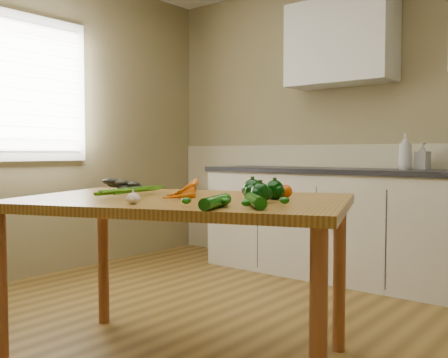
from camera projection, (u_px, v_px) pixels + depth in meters
room at (165, 109)px, 2.48m from camera, size 4.04×5.04×2.64m
counter_run at (367, 225)px, 3.96m from camera, size 2.84×0.64×1.14m
upper_cabinets at (415, 31)px, 3.79m from camera, size 2.15×0.35×0.70m
window_blinds at (32, 88)px, 4.03m from camera, size 0.08×0.98×1.18m
table at (183, 217)px, 2.36m from camera, size 1.77×1.46×0.81m
soap_bottle_a at (405, 151)px, 3.81m from camera, size 0.14×0.14×0.28m
soap_bottle_b at (423, 156)px, 3.82m from camera, size 0.11×0.11×0.20m
carrot_bunch at (169, 189)px, 2.38m from camera, size 0.34×0.30×0.08m
leafy_greens at (127, 181)px, 2.81m from camera, size 0.22×0.20×0.11m
garlic_bulb at (133, 198)px, 2.06m from camera, size 0.06×0.06×0.05m
pepper_a at (252, 189)px, 2.26m from camera, size 0.09×0.09×0.09m
pepper_b at (275, 190)px, 2.27m from camera, size 0.09×0.09×0.09m
pepper_c at (260, 193)px, 2.12m from camera, size 0.08×0.08×0.08m
tomato_a at (251, 190)px, 2.44m from camera, size 0.06×0.06×0.06m
tomato_b at (255, 189)px, 2.49m from camera, size 0.07×0.07×0.07m
tomato_c at (285, 191)px, 2.33m from camera, size 0.07×0.07×0.06m
zucchini_a at (255, 201)px, 1.95m from camera, size 0.20×0.20×0.05m
zucchini_b at (216, 202)px, 1.92m from camera, size 0.13×0.25×0.05m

